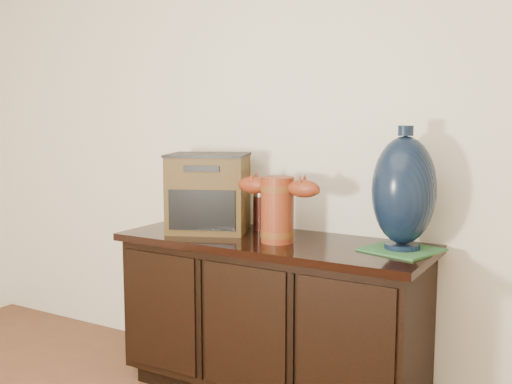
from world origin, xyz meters
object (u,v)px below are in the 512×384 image
Objects in this scene: terracotta_vessel at (277,206)px; spray_can at (260,211)px; lamp_base at (404,191)px; tv_radio at (209,193)px; sideboard at (272,315)px.

spray_can is (-0.21, 0.21, -0.07)m from terracotta_vessel.
tv_radio is at bearing -176.63° from lamp_base.
sideboard is at bearing -45.41° from spray_can.
tv_radio is (-0.42, 0.06, 0.02)m from terracotta_vessel.
sideboard is 7.33× the size of spray_can.
sideboard is 0.67m from tv_radio.
terracotta_vessel reaches higher than spray_can.
sideboard is at bearing -173.61° from lamp_base.
terracotta_vessel is (0.05, -0.05, 0.54)m from sideboard.
lamp_base is (0.95, 0.06, 0.06)m from tv_radio.
spray_can is (-0.16, 0.16, 0.47)m from sideboard.
sideboard is 3.51× the size of terracotta_vessel.
terracotta_vessel is 0.80× the size of lamp_base.
terracotta_vessel is 2.09× the size of spray_can.
lamp_base reaches higher than terracotta_vessel.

